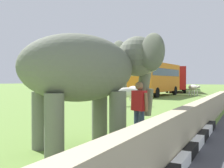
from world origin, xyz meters
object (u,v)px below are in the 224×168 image
object	(u,v)px
cow_near	(128,93)
cow_mid	(133,90)
bus_red	(176,78)
cow_far	(193,88)
person_handler	(139,107)
elephant	(92,70)
bus_white	(178,78)
bus_orange	(156,77)

from	to	relation	value
cow_near	cow_mid	xyz separation A→B (m)	(4.31, 1.43, 0.00)
bus_red	cow_far	world-z (taller)	bus_red
cow_near	bus_red	bearing A→B (deg)	6.06
person_handler	elephant	bearing A→B (deg)	148.43
elephant	cow_far	world-z (taller)	elephant
cow_mid	person_handler	bearing A→B (deg)	-156.35
elephant	bus_red	world-z (taller)	bus_red
elephant	bus_white	distance (m)	43.84
bus_red	cow_near	distance (m)	22.36
elephant	cow_far	bearing A→B (deg)	4.18
elephant	bus_white	bearing A→B (deg)	10.50
cow_mid	cow_far	distance (m)	9.89
person_handler	bus_red	size ratio (longest dim) A/B	0.17
elephant	person_handler	bearing A→B (deg)	-31.57
person_handler	bus_white	distance (m)	42.75
elephant	cow_near	distance (m)	10.52
elephant	cow_near	xyz separation A→B (m)	(9.88, 3.43, -1.08)
person_handler	cow_far	world-z (taller)	person_handler
person_handler	bus_red	world-z (taller)	bus_red
elephant	cow_near	bearing A→B (deg)	19.16
cow_near	cow_far	bearing A→B (deg)	-7.12
bus_orange	bus_white	distance (m)	21.65
bus_orange	cow_mid	distance (m)	7.54
bus_orange	bus_red	xyz separation A→B (m)	(10.46, 0.48, 0.00)
bus_white	cow_far	world-z (taller)	bus_white
cow_near	cow_mid	bearing A→B (deg)	18.38
cow_near	cow_mid	distance (m)	4.54
elephant	cow_mid	bearing A→B (deg)	18.92
bus_orange	bus_red	distance (m)	10.47
elephant	bus_white	size ratio (longest dim) A/B	0.44
bus_white	person_handler	bearing A→B (deg)	-168.15
bus_white	bus_red	bearing A→B (deg)	-168.73
bus_red	cow_far	bearing A→B (deg)	-154.49
cow_far	bus_white	bearing A→B (deg)	17.77
elephant	bus_orange	xyz separation A→B (m)	(21.62, 5.31, 0.13)
cow_far	cow_mid	bearing A→B (deg)	161.48
bus_red	cow_mid	bearing A→B (deg)	-177.04
cow_near	bus_orange	bearing A→B (deg)	9.07
cow_near	cow_mid	world-z (taller)	same
cow_mid	cow_far	bearing A→B (deg)	-18.52
person_handler	cow_mid	bearing A→B (deg)	23.65
person_handler	cow_near	size ratio (longest dim) A/B	0.90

